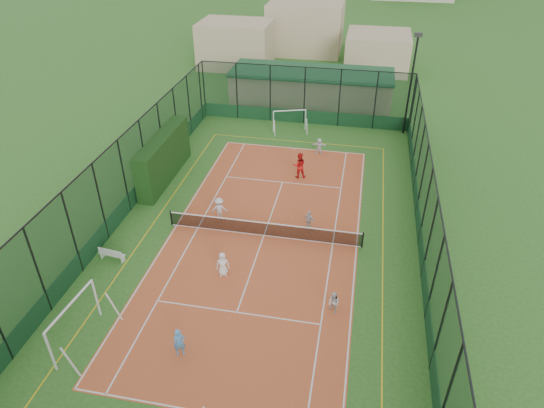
% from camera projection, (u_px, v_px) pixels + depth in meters
% --- Properties ---
extents(ground, '(300.00, 300.00, 0.00)m').
position_uv_depth(ground, '(264.00, 236.00, 28.93)').
color(ground, '#2F5D20').
rests_on(ground, ground).
extents(court_slab, '(11.17, 23.97, 0.01)m').
position_uv_depth(court_slab, '(264.00, 236.00, 28.92)').
color(court_slab, '#AB4826').
rests_on(court_slab, ground).
extents(tennis_net, '(11.67, 0.12, 1.06)m').
position_uv_depth(tennis_net, '(264.00, 228.00, 28.64)').
color(tennis_net, black).
rests_on(tennis_net, ground).
extents(perimeter_fence, '(18.12, 34.12, 5.00)m').
position_uv_depth(perimeter_fence, '(263.00, 200.00, 27.57)').
color(perimeter_fence, black).
rests_on(perimeter_fence, ground).
extents(floodlight_ne, '(0.60, 0.26, 8.25)m').
position_uv_depth(floodlight_ne, '(410.00, 86.00, 38.96)').
color(floodlight_ne, black).
rests_on(floodlight_ne, ground).
extents(clubhouse, '(15.20, 7.20, 3.15)m').
position_uv_depth(clubhouse, '(311.00, 87.00, 46.18)').
color(clubhouse, tan).
rests_on(clubhouse, ground).
extents(hedge_left, '(1.11, 7.39, 3.23)m').
position_uv_depth(hedge_left, '(164.00, 157.00, 33.90)').
color(hedge_left, black).
rests_on(hedge_left, ground).
extents(white_bench, '(1.54, 0.59, 0.84)m').
position_uv_depth(white_bench, '(112.00, 254.00, 26.82)').
color(white_bench, white).
rests_on(white_bench, ground).
extents(futsal_goal_near, '(3.53, 1.31, 2.23)m').
position_uv_depth(futsal_goal_near, '(75.00, 323.00, 21.59)').
color(futsal_goal_near, white).
rests_on(futsal_goal_near, ground).
extents(futsal_goal_far, '(2.95, 1.66, 1.83)m').
position_uv_depth(futsal_goal_far, '(289.00, 121.00, 41.06)').
color(futsal_goal_far, white).
rests_on(futsal_goal_far, ground).
extents(child_near_left, '(0.80, 0.64, 1.42)m').
position_uv_depth(child_near_left, '(223.00, 264.00, 25.62)').
color(child_near_left, white).
rests_on(child_near_left, court_slab).
extents(child_near_mid, '(0.62, 0.54, 1.44)m').
position_uv_depth(child_near_mid, '(179.00, 343.00, 21.15)').
color(child_near_mid, '#52A2E9').
rests_on(child_near_mid, court_slab).
extents(child_near_right, '(0.74, 0.72, 1.20)m').
position_uv_depth(child_near_right, '(334.00, 303.00, 23.37)').
color(child_near_right, silver).
rests_on(child_near_right, court_slab).
extents(child_far_left, '(1.07, 0.74, 1.51)m').
position_uv_depth(child_far_left, '(219.00, 209.00, 29.99)').
color(child_far_left, silver).
rests_on(child_far_left, court_slab).
extents(child_far_right, '(0.81, 0.58, 1.27)m').
position_uv_depth(child_far_right, '(309.00, 220.00, 29.15)').
color(child_far_right, silver).
rests_on(child_far_right, court_slab).
extents(child_far_back, '(1.21, 0.50, 1.26)m').
position_uv_depth(child_far_back, '(319.00, 146.00, 37.65)').
color(child_far_back, white).
rests_on(child_far_back, court_slab).
extents(coach, '(1.08, 0.93, 1.90)m').
position_uv_depth(coach, '(299.00, 165.00, 34.30)').
color(coach, red).
rests_on(coach, court_slab).
extents(tennis_balls, '(4.43, 1.04, 0.07)m').
position_uv_depth(tennis_balls, '(256.00, 219.00, 30.32)').
color(tennis_balls, '#CCE033').
rests_on(tennis_balls, court_slab).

